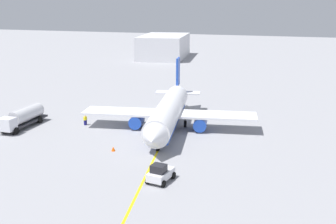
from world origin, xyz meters
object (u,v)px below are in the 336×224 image
refueling_worker (85,120)px  safety_cone_nose (113,149)px  airplane (168,113)px  pushback_tug (160,173)px  fuel_tanker (23,117)px

refueling_worker → safety_cone_nose: refueling_worker is taller
safety_cone_nose → refueling_worker: bearing=-135.1°
airplane → pushback_tug: airplane is taller
fuel_tanker → safety_cone_nose: 19.91m
refueling_worker → safety_cone_nose: size_ratio=2.70×
fuel_tanker → pushback_tug: bearing=65.4°
airplane → fuel_tanker: (6.52, -23.12, -1.07)m
airplane → refueling_worker: 14.33m
fuel_tanker → safety_cone_nose: bearing=73.5°
fuel_tanker → refueling_worker: bearing=115.5°
airplane → safety_cone_nose: size_ratio=49.02×
pushback_tug → refueling_worker: 26.16m
airplane → fuel_tanker: bearing=-74.3°
airplane → pushback_tug: size_ratio=8.08×
pushback_tug → refueling_worker: (-17.43, -19.51, -0.19)m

